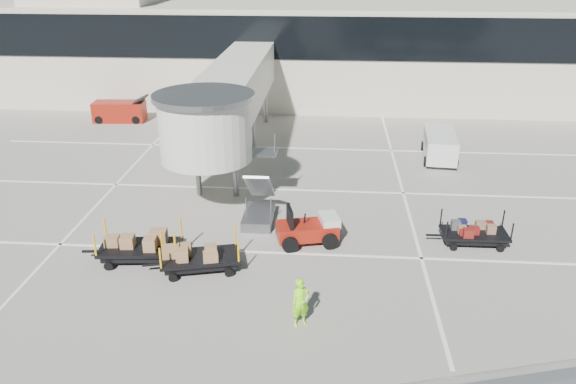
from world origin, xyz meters
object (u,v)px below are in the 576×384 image
box_cart_far (143,247)px  belt_loader (120,111)px  baggage_tug (309,229)px  box_cart_near (202,257)px  minivan (440,143)px  suitcase_cart (474,234)px  ground_worker (301,302)px

box_cart_far → belt_loader: (-8.35, 20.40, 0.13)m
baggage_tug → box_cart_far: 7.21m
box_cart_near → box_cart_far: size_ratio=0.95×
minivan → box_cart_near: bearing=-124.8°
box_cart_near → minivan: 18.72m
suitcase_cart → minivan: 11.31m
baggage_tug → suitcase_cart: 7.40m
baggage_tug → box_cart_near: bearing=-162.1°
baggage_tug → belt_loader: bearing=115.6°
ground_worker → belt_loader: bearing=93.7°
ground_worker → box_cart_far: bearing=121.8°
box_cart_far → minivan: size_ratio=0.93×
suitcase_cart → box_cart_near: (-11.64, -3.10, 0.09)m
suitcase_cart → belt_loader: size_ratio=0.86×
belt_loader → suitcase_cart: bearing=-42.2°
box_cart_far → belt_loader: bearing=106.8°
baggage_tug → box_cart_far: baggage_tug is taller
suitcase_cart → box_cart_far: bearing=-171.0°
baggage_tug → box_cart_far: bearing=-177.3°
box_cart_near → box_cart_far: (-2.64, 0.58, 0.02)m
suitcase_cart → box_cart_far: (-14.28, -2.52, 0.12)m
suitcase_cart → box_cart_near: size_ratio=0.89×
minivan → belt_loader: belt_loader is taller
minivan → baggage_tug: bearing=-118.4°
baggage_tug → ground_worker: bearing=-104.5°
box_cart_near → ground_worker: 5.42m
baggage_tug → box_cart_near: baggage_tug is taller
suitcase_cart → belt_loader: (-22.64, 17.88, 0.25)m
box_cart_near → belt_loader: bearing=103.5°
suitcase_cart → box_cart_far: size_ratio=0.85×
box_cart_near → minivan: (11.96, 14.39, 0.41)m
minivan → ground_worker: bearing=-108.6°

